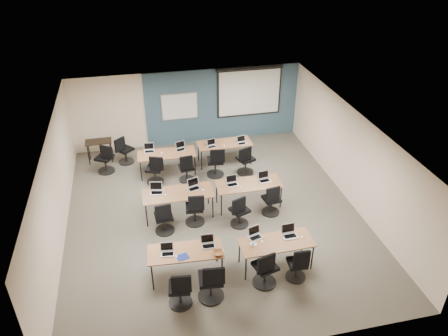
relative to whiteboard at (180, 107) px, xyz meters
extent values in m
cube|color=#6B6354|center=(0.30, -4.43, -1.45)|extent=(8.00, 9.00, 0.02)
cube|color=white|center=(0.30, -4.43, 1.25)|extent=(8.00, 9.00, 0.02)
cube|color=beige|center=(0.30, 0.07, -0.10)|extent=(8.00, 0.04, 2.70)
cube|color=beige|center=(0.30, -8.93, -0.10)|extent=(8.00, 0.04, 2.70)
cube|color=beige|center=(-3.70, -4.43, -0.10)|extent=(0.04, 9.00, 2.70)
cube|color=beige|center=(4.30, -4.43, -0.10)|extent=(0.04, 9.00, 2.70)
cube|color=#3D5977|center=(1.55, 0.04, -0.10)|extent=(5.50, 0.04, 2.70)
cube|color=silver|center=(0.00, 0.00, 0.00)|extent=(1.28, 0.02, 0.98)
cube|color=white|center=(0.00, -0.01, 0.00)|extent=(1.20, 0.02, 0.90)
cube|color=black|center=(2.50, -0.02, 0.35)|extent=(2.32, 0.03, 1.82)
cube|color=white|center=(2.50, -0.03, 0.31)|extent=(2.20, 0.02, 1.62)
cylinder|color=black|center=(2.50, -0.03, 1.19)|extent=(2.40, 0.10, 0.10)
cube|color=#A96E35|center=(-0.80, -6.61, -0.73)|extent=(1.70, 0.71, 0.03)
cylinder|color=black|center=(-1.59, -6.90, -1.10)|extent=(0.04, 0.04, 0.70)
cylinder|color=black|center=(-0.01, -6.90, -1.10)|extent=(0.04, 0.04, 0.70)
cylinder|color=black|center=(-1.59, -6.31, -1.10)|extent=(0.04, 0.04, 0.70)
cylinder|color=black|center=(-0.01, -6.31, -1.10)|extent=(0.04, 0.04, 0.70)
cube|color=brown|center=(1.32, -6.76, -0.73)|extent=(1.73, 0.72, 0.03)
cylinder|color=black|center=(0.51, -7.06, -1.10)|extent=(0.04, 0.04, 0.70)
cylinder|color=black|center=(2.13, -7.06, -1.10)|extent=(0.04, 0.04, 0.70)
cylinder|color=black|center=(0.51, -6.46, -1.10)|extent=(0.04, 0.04, 0.70)
cylinder|color=black|center=(2.13, -6.46, -1.10)|extent=(0.04, 0.04, 0.70)
cube|color=olive|center=(-0.65, -4.23, -0.73)|extent=(1.92, 0.80, 0.03)
cylinder|color=black|center=(-1.56, -4.57, -1.10)|extent=(0.04, 0.04, 0.70)
cylinder|color=black|center=(0.25, -4.57, -1.10)|extent=(0.04, 0.04, 0.70)
cylinder|color=black|center=(-1.56, -3.89, -1.10)|extent=(0.04, 0.04, 0.70)
cylinder|color=black|center=(0.25, -3.89, -1.10)|extent=(0.04, 0.04, 0.70)
cube|color=brown|center=(1.36, -4.21, -0.73)|extent=(1.85, 0.77, 0.03)
cylinder|color=black|center=(0.49, -4.54, -1.10)|extent=(0.04, 0.04, 0.70)
cylinder|color=black|center=(2.22, -4.54, -1.10)|extent=(0.04, 0.04, 0.70)
cylinder|color=black|center=(0.49, -3.89, -1.10)|extent=(0.04, 0.04, 0.70)
cylinder|color=black|center=(2.22, -3.89, -1.10)|extent=(0.04, 0.04, 0.70)
cube|color=brown|center=(-0.72, -1.95, -0.73)|extent=(1.82, 0.76, 0.03)
cylinder|color=black|center=(-1.57, -2.27, -1.10)|extent=(0.04, 0.04, 0.70)
cylinder|color=black|center=(0.13, -2.27, -1.10)|extent=(0.04, 0.04, 0.70)
cylinder|color=black|center=(-1.57, -1.63, -1.10)|extent=(0.04, 0.04, 0.70)
cylinder|color=black|center=(0.13, -1.63, -1.10)|extent=(0.04, 0.04, 0.70)
cube|color=brown|center=(1.23, -1.67, -0.73)|extent=(1.79, 0.74, 0.03)
cylinder|color=black|center=(0.39, -1.98, -1.10)|extent=(0.04, 0.04, 0.70)
cylinder|color=black|center=(2.06, -1.98, -1.10)|extent=(0.04, 0.04, 0.70)
cylinder|color=black|center=(0.39, -1.36, -1.10)|extent=(0.04, 0.04, 0.70)
cylinder|color=black|center=(2.06, -1.36, -1.10)|extent=(0.04, 0.04, 0.70)
cube|color=#BAB9C8|center=(-1.20, -6.62, -0.71)|extent=(0.30, 0.22, 0.02)
cube|color=black|center=(-1.20, -6.64, -0.70)|extent=(0.25, 0.13, 0.00)
cube|color=#BAB9C8|center=(-1.20, -6.51, -0.59)|extent=(0.30, 0.06, 0.21)
cube|color=black|center=(-1.20, -6.51, -0.59)|extent=(0.26, 0.04, 0.17)
ellipsoid|color=white|center=(-1.02, -6.75, -0.71)|extent=(0.07, 0.09, 0.03)
cylinder|color=black|center=(-1.05, -7.43, -1.42)|extent=(0.51, 0.51, 0.05)
cylinder|color=black|center=(-1.05, -7.43, -1.22)|extent=(0.06, 0.06, 0.46)
cube|color=black|center=(-1.05, -7.43, -0.95)|extent=(0.46, 0.46, 0.08)
cube|color=black|center=(-1.02, -7.64, -0.67)|extent=(0.42, 0.06, 0.44)
cube|color=#ABABB5|center=(-0.25, -6.56, -0.71)|extent=(0.31, 0.23, 0.02)
cube|color=black|center=(-0.25, -6.58, -0.70)|extent=(0.26, 0.13, 0.00)
cube|color=#ABABB5|center=(-0.25, -6.44, -0.59)|extent=(0.31, 0.06, 0.21)
cube|color=black|center=(-0.25, -6.45, -0.59)|extent=(0.27, 0.04, 0.18)
ellipsoid|color=white|center=(0.04, -6.79, -0.71)|extent=(0.06, 0.10, 0.03)
cylinder|color=black|center=(-0.37, -7.39, -1.42)|extent=(0.58, 0.58, 0.05)
cylinder|color=black|center=(-0.37, -7.39, -1.19)|extent=(0.06, 0.06, 0.51)
cube|color=black|center=(-0.37, -7.39, -0.90)|extent=(0.51, 0.51, 0.08)
cube|color=black|center=(-0.34, -7.63, -0.62)|extent=(0.47, 0.06, 0.44)
cube|color=#BABAC1|center=(0.88, -6.51, -0.71)|extent=(0.32, 0.23, 0.02)
cube|color=black|center=(0.88, -6.53, -0.70)|extent=(0.27, 0.13, 0.00)
cube|color=#BABAC1|center=(0.88, -6.39, -0.59)|extent=(0.32, 0.06, 0.22)
cube|color=black|center=(0.88, -6.40, -0.59)|extent=(0.28, 0.04, 0.18)
ellipsoid|color=white|center=(0.99, -6.68, -0.71)|extent=(0.07, 0.10, 0.03)
cylinder|color=black|center=(0.90, -7.26, -1.42)|extent=(0.54, 0.54, 0.05)
cylinder|color=black|center=(0.90, -7.26, -1.21)|extent=(0.06, 0.06, 0.48)
cube|color=black|center=(0.90, -7.26, -0.93)|extent=(0.48, 0.48, 0.08)
cube|color=black|center=(0.85, -7.47, -0.65)|extent=(0.44, 0.06, 0.44)
cube|color=#A8A8B2|center=(1.69, -6.64, -0.71)|extent=(0.34, 0.25, 0.02)
cube|color=black|center=(1.69, -6.66, -0.70)|extent=(0.29, 0.15, 0.00)
cube|color=#A8A8B2|center=(1.69, -6.50, -0.58)|extent=(0.34, 0.06, 0.24)
cube|color=black|center=(1.69, -6.51, -0.58)|extent=(0.30, 0.05, 0.19)
ellipsoid|color=white|center=(1.95, -6.75, -0.71)|extent=(0.07, 0.10, 0.03)
cylinder|color=black|center=(1.67, -7.25, -1.42)|extent=(0.47, 0.47, 0.05)
cylinder|color=black|center=(1.67, -7.25, -1.24)|extent=(0.06, 0.06, 0.41)
cube|color=black|center=(1.67, -7.25, -1.00)|extent=(0.41, 0.41, 0.08)
cube|color=black|center=(1.68, -7.44, -0.72)|extent=(0.38, 0.06, 0.44)
cube|color=silver|center=(-1.21, -4.12, -0.71)|extent=(0.35, 0.25, 0.02)
cube|color=black|center=(-1.21, -4.14, -0.70)|extent=(0.30, 0.15, 0.00)
cube|color=silver|center=(-1.21, -3.98, -0.58)|extent=(0.35, 0.06, 0.24)
cube|color=black|center=(-1.21, -3.99, -0.58)|extent=(0.31, 0.05, 0.20)
ellipsoid|color=white|center=(-1.00, -4.27, -0.71)|extent=(0.07, 0.10, 0.03)
cylinder|color=black|center=(-1.12, -4.89, -1.42)|extent=(0.51, 0.51, 0.05)
cylinder|color=black|center=(-1.12, -4.89, -1.22)|extent=(0.06, 0.06, 0.45)
cube|color=black|center=(-1.12, -4.89, -0.96)|extent=(0.45, 0.45, 0.08)
cube|color=black|center=(-1.14, -5.10, -0.68)|extent=(0.41, 0.06, 0.44)
cube|color=#A5A5B2|center=(-0.19, -4.14, -0.71)|extent=(0.34, 0.25, 0.02)
cube|color=black|center=(-0.19, -4.16, -0.70)|extent=(0.29, 0.15, 0.00)
cube|color=#A5A5B2|center=(-0.19, -4.01, -0.58)|extent=(0.34, 0.06, 0.24)
cube|color=black|center=(-0.19, -4.02, -0.58)|extent=(0.30, 0.04, 0.19)
ellipsoid|color=white|center=(0.04, -4.26, -0.71)|extent=(0.07, 0.10, 0.03)
cylinder|color=black|center=(-0.28, -4.69, -1.42)|extent=(0.52, 0.52, 0.05)
cylinder|color=black|center=(-0.28, -4.69, -1.22)|extent=(0.06, 0.06, 0.46)
cube|color=black|center=(-0.28, -4.69, -0.95)|extent=(0.46, 0.46, 0.08)
cube|color=black|center=(-0.26, -4.90, -0.67)|extent=(0.42, 0.06, 0.44)
cube|color=silver|center=(0.89, -4.18, -0.71)|extent=(0.32, 0.23, 0.02)
cube|color=black|center=(0.89, -4.20, -0.70)|extent=(0.27, 0.14, 0.00)
cube|color=silver|center=(0.89, -4.06, -0.59)|extent=(0.32, 0.06, 0.22)
cube|color=black|center=(0.89, -4.07, -0.59)|extent=(0.28, 0.04, 0.18)
ellipsoid|color=white|center=(1.08, -4.35, -0.71)|extent=(0.07, 0.10, 0.03)
cylinder|color=black|center=(0.88, -5.04, -1.42)|extent=(0.50, 0.50, 0.05)
cylinder|color=black|center=(0.88, -5.04, -1.23)|extent=(0.06, 0.06, 0.44)
cube|color=black|center=(0.88, -5.04, -0.97)|extent=(0.44, 0.44, 0.08)
cube|color=black|center=(0.81, -5.23, -0.69)|extent=(0.40, 0.06, 0.44)
cube|color=silver|center=(1.83, -4.18, -0.71)|extent=(0.33, 0.24, 0.02)
cube|color=black|center=(1.83, -4.20, -0.70)|extent=(0.28, 0.14, 0.00)
cube|color=silver|center=(1.83, -4.05, -0.58)|extent=(0.33, 0.06, 0.23)
cube|color=black|center=(1.83, -4.06, -0.58)|extent=(0.29, 0.04, 0.19)
ellipsoid|color=white|center=(1.97, -4.27, -0.71)|extent=(0.09, 0.11, 0.03)
cylinder|color=black|center=(1.87, -4.72, -1.42)|extent=(0.50, 0.50, 0.05)
cylinder|color=black|center=(1.87, -4.72, -1.23)|extent=(0.06, 0.06, 0.44)
cube|color=black|center=(1.87, -4.72, -0.97)|extent=(0.44, 0.44, 0.08)
cube|color=black|center=(1.84, -4.92, -0.69)|extent=(0.40, 0.06, 0.44)
cube|color=#B5B5B7|center=(-1.24, -1.72, -0.71)|extent=(0.33, 0.24, 0.02)
cube|color=black|center=(-1.24, -1.74, -0.70)|extent=(0.28, 0.14, 0.00)
cube|color=#B5B5B7|center=(-1.24, -1.60, -0.58)|extent=(0.33, 0.06, 0.23)
cube|color=black|center=(-1.24, -1.60, -0.58)|extent=(0.29, 0.04, 0.18)
ellipsoid|color=white|center=(-0.86, -1.91, -0.71)|extent=(0.07, 0.10, 0.04)
cylinder|color=black|center=(-1.16, -2.41, -1.42)|extent=(0.52, 0.52, 0.05)
cylinder|color=black|center=(-1.16, -2.41, -1.22)|extent=(0.06, 0.06, 0.46)
cube|color=black|center=(-1.16, -2.41, -0.95)|extent=(0.46, 0.46, 0.08)
cube|color=black|center=(-1.09, -2.61, -0.67)|extent=(0.42, 0.06, 0.44)
cube|color=#B4B4B7|center=(-0.24, -1.82, -0.71)|extent=(0.32, 0.23, 0.02)
cube|color=black|center=(-0.24, -1.84, -0.70)|extent=(0.27, 0.13, 0.00)
cube|color=#B4B4B7|center=(-0.24, -1.70, -0.59)|extent=(0.32, 0.06, 0.22)
cube|color=black|center=(-0.24, -1.70, -0.59)|extent=(0.28, 0.04, 0.18)
ellipsoid|color=white|center=(-0.12, -1.86, -0.71)|extent=(0.06, 0.10, 0.03)
cylinder|color=black|center=(-0.18, -2.51, -1.42)|extent=(0.49, 0.49, 0.05)
cylinder|color=black|center=(-0.18, -2.51, -1.23)|extent=(0.06, 0.06, 0.43)
cube|color=black|center=(-0.18, -2.51, -0.98)|extent=(0.43, 0.43, 0.08)
cube|color=black|center=(-0.20, -2.71, -0.70)|extent=(0.40, 0.06, 0.44)
cube|color=#B6B7C5|center=(0.77, -1.85, -0.71)|extent=(0.30, 0.22, 0.02)
cube|color=black|center=(0.77, -1.87, -0.70)|extent=(0.25, 0.13, 0.00)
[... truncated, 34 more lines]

